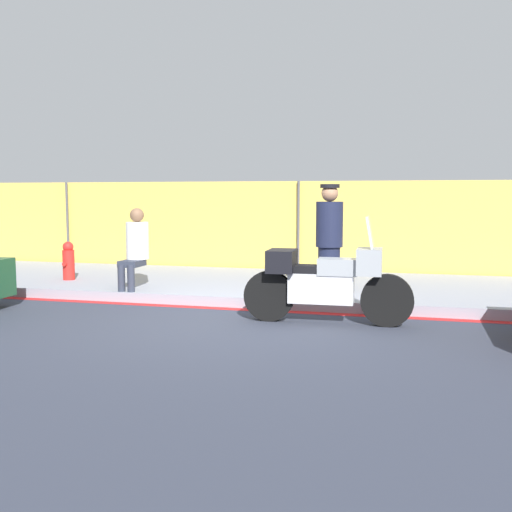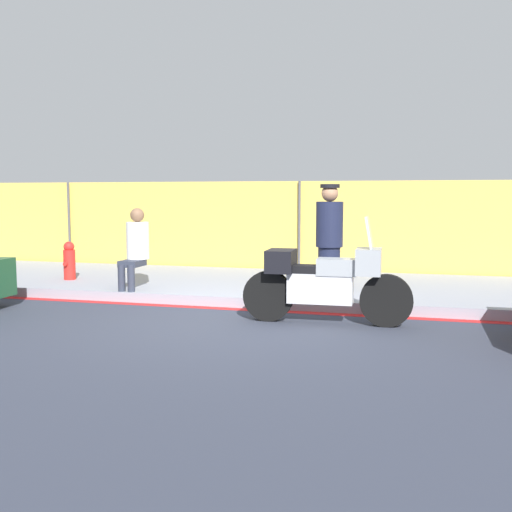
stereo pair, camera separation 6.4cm
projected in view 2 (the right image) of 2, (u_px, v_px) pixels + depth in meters
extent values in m
plane|color=#333847|center=(236.00, 322.00, 8.06)|extent=(120.00, 120.00, 0.00)
cube|color=#8E93A3|center=(280.00, 286.00, 10.69)|extent=(39.70, 3.57, 0.16)
cube|color=red|center=(253.00, 310.00, 8.89)|extent=(39.70, 0.18, 0.01)
cube|color=gold|center=(300.00, 229.00, 12.39)|extent=(37.71, 0.08, 1.99)
cylinder|color=#4C4C51|center=(69.00, 226.00, 13.66)|extent=(0.05, 0.05, 1.99)
cylinder|color=#4C4C51|center=(299.00, 230.00, 12.30)|extent=(0.05, 0.05, 1.99)
cylinder|color=black|center=(386.00, 301.00, 7.75)|extent=(0.69, 0.16, 0.68)
cylinder|color=black|center=(268.00, 296.00, 8.11)|extent=(0.69, 0.16, 0.68)
cube|color=silver|center=(320.00, 288.00, 7.94)|extent=(0.87, 0.30, 0.40)
cube|color=#999EA3|center=(337.00, 267.00, 7.86)|extent=(0.53, 0.32, 0.22)
cube|color=black|center=(313.00, 269.00, 7.93)|extent=(0.61, 0.30, 0.10)
cube|color=#999EA3|center=(369.00, 262.00, 7.76)|extent=(0.33, 0.48, 0.34)
cube|color=silver|center=(369.00, 232.00, 7.72)|extent=(0.12, 0.42, 0.42)
cube|color=black|center=(281.00, 261.00, 8.02)|extent=(0.37, 0.51, 0.30)
cylinder|color=#191E38|center=(329.00, 269.00, 9.60)|extent=(0.35, 0.35, 0.72)
cylinder|color=#191E38|center=(329.00, 224.00, 9.53)|extent=(0.43, 0.43, 0.72)
sphere|color=#A37556|center=(330.00, 193.00, 9.47)|extent=(0.27, 0.27, 0.27)
cylinder|color=black|center=(330.00, 186.00, 9.46)|extent=(0.31, 0.31, 0.06)
cylinder|color=#2D3342|center=(122.00, 278.00, 9.62)|extent=(0.12, 0.12, 0.43)
cylinder|color=#2D3342|center=(131.00, 278.00, 9.57)|extent=(0.12, 0.12, 0.43)
cube|color=#2D3342|center=(132.00, 263.00, 9.78)|extent=(0.32, 0.43, 0.10)
cylinder|color=white|center=(138.00, 240.00, 9.95)|extent=(0.37, 0.37, 0.61)
sphere|color=brown|center=(137.00, 215.00, 9.91)|extent=(0.23, 0.23, 0.23)
cylinder|color=red|center=(70.00, 265.00, 10.95)|extent=(0.21, 0.21, 0.55)
sphere|color=red|center=(69.00, 247.00, 10.91)|extent=(0.19, 0.19, 0.19)
cylinder|color=red|center=(66.00, 264.00, 10.83)|extent=(0.07, 0.08, 0.07)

